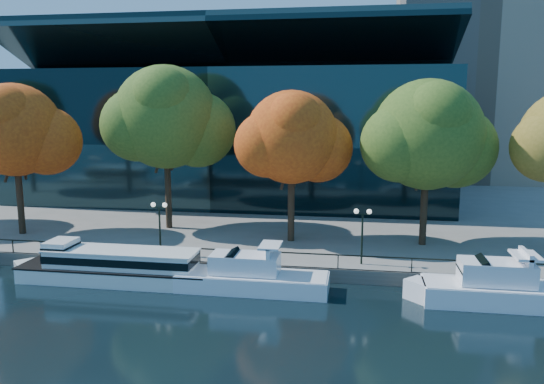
% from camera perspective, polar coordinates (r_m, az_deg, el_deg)
% --- Properties ---
extents(ground, '(160.00, 160.00, 0.00)m').
position_cam_1_polar(ground, '(36.68, -9.22, -10.33)').
color(ground, black).
rests_on(ground, ground).
extents(promenade, '(90.00, 67.08, 1.00)m').
position_cam_1_polar(promenade, '(70.93, 0.09, -0.09)').
color(promenade, slate).
rests_on(promenade, ground).
extents(railing, '(88.20, 0.08, 0.99)m').
position_cam_1_polar(railing, '(39.03, -7.78, -6.07)').
color(railing, black).
rests_on(railing, promenade).
extents(convention_building, '(50.00, 24.57, 21.43)m').
position_cam_1_polar(convention_building, '(66.32, -3.98, 6.18)').
color(convention_building, black).
rests_on(convention_building, ground).
extents(tour_boat, '(14.90, 3.32, 2.83)m').
position_cam_1_polar(tour_boat, '(39.11, -16.96, -7.51)').
color(tour_boat, white).
rests_on(tour_boat, ground).
extents(cruiser_near, '(11.21, 2.89, 3.25)m').
position_cam_1_polar(cruiser_near, '(35.83, -2.81, -8.99)').
color(cruiser_near, white).
rests_on(cruiser_near, ground).
extents(cruiser_far, '(10.87, 3.01, 3.55)m').
position_cam_1_polar(cruiser_far, '(36.10, 22.90, -9.42)').
color(cruiser_far, white).
rests_on(cruiser_far, ground).
extents(tree_1, '(9.96, 8.17, 13.10)m').
position_cam_1_polar(tree_1, '(50.64, -25.83, 5.83)').
color(tree_1, black).
rests_on(tree_1, promenade).
extents(tree_2, '(11.55, 9.47, 14.77)m').
position_cam_1_polar(tree_2, '(48.66, -11.17, 7.67)').
color(tree_2, black).
rests_on(tree_2, promenade).
extents(tree_3, '(9.51, 7.80, 12.45)m').
position_cam_1_polar(tree_3, '(43.21, 2.31, 5.67)').
color(tree_3, black).
rests_on(tree_3, promenade).
extents(tree_4, '(10.93, 8.96, 13.30)m').
position_cam_1_polar(tree_4, '(43.72, 16.61, 5.68)').
color(tree_4, black).
rests_on(tree_4, promenade).
extents(lamp_1, '(1.26, 0.36, 4.03)m').
position_cam_1_polar(lamp_1, '(40.82, -12.02, -2.55)').
color(lamp_1, black).
rests_on(lamp_1, promenade).
extents(lamp_2, '(1.26, 0.36, 4.03)m').
position_cam_1_polar(lamp_2, '(38.09, 9.71, -3.35)').
color(lamp_2, black).
rests_on(lamp_2, promenade).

